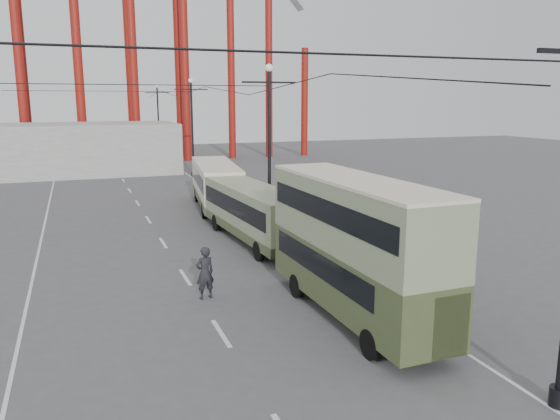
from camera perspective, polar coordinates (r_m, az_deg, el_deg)
name	(u,v)px	position (r m, az deg, el deg)	size (l,w,h in m)	color
ground	(298,388)	(14.83, 1.85, -18.12)	(160.00, 160.00, 0.00)	#4E4F51
road_markings	(156,227)	(32.71, -12.85, -1.79)	(12.52, 120.00, 0.01)	silver
lamp_post_mid	(269,146)	(31.83, -1.13, 6.66)	(3.20, 0.44, 9.32)	black
lamp_post_far	(192,128)	(53.04, -9.16, 8.42)	(3.20, 0.44, 9.32)	black
lamp_post_distant	(158,120)	(74.71, -12.59, 9.12)	(3.20, 0.44, 9.32)	black
fairground_shed	(64,149)	(59.12, -21.62, 5.95)	(22.00, 10.00, 5.00)	gray
double_decker_bus	(355,241)	(18.34, 7.84, -3.27)	(2.42, 9.00, 4.81)	#3D4927
single_decker_green	(253,211)	(28.51, -2.85, -0.09)	(2.97, 10.36, 2.90)	gray
single_decker_cream	(216,183)	(37.63, -6.71, 2.82)	(3.82, 10.19, 3.09)	beige
pedestrian	(205,273)	(20.63, -7.86, -6.52)	(0.73, 0.48, 2.00)	black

